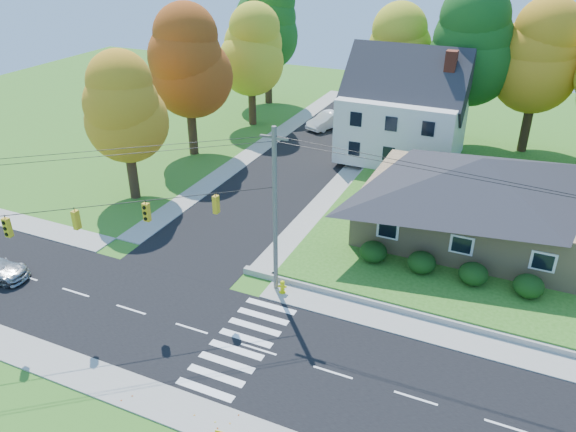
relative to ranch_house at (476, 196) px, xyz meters
name	(u,v)px	position (x,y,z in m)	size (l,w,h in m)	color
ground	(259,350)	(-8.00, -16.00, -3.27)	(120.00, 120.00, 0.00)	#3D7923
road_main	(259,350)	(-8.00, -16.00, -3.26)	(90.00, 8.00, 0.02)	black
road_cross	(309,155)	(-16.00, 10.00, -3.25)	(8.00, 44.00, 0.02)	black
sidewalk_north	(298,296)	(-8.00, -11.00, -3.23)	(90.00, 2.00, 0.08)	#9C9A90
sidewalk_south	(206,420)	(-8.00, -21.00, -3.23)	(90.00, 2.00, 0.08)	#9C9A90
lawn	(551,219)	(5.00, 5.00, -3.02)	(30.00, 30.00, 0.50)	#3D7923
ranch_house	(476,196)	(0.00, 0.00, 0.00)	(14.60, 10.60, 5.40)	tan
colonial_house	(404,112)	(-7.96, 12.00, 1.32)	(10.40, 8.40, 9.60)	silver
hedge_row	(447,268)	(-0.50, -6.20, -2.13)	(10.70, 1.70, 1.27)	#163A10
traffic_infrastructure	(266,249)	(-8.15, -14.65, 1.88)	(38.10, 10.66, 10.00)	#666059
tree_lot_0	(402,54)	(-10.00, 18.00, 5.04)	(6.72, 6.72, 12.51)	#3F2A19
tree_lot_1	(468,46)	(-4.00, 17.00, 6.35)	(7.84, 7.84, 14.60)	#3F2A19
tree_lot_2	(540,58)	(2.00, 18.00, 5.70)	(7.28, 7.28, 13.56)	#3F2A19
tree_west_0	(124,109)	(-25.00, -4.00, 3.89)	(6.16, 6.16, 11.47)	#3F2A19
tree_west_1	(187,62)	(-26.00, 6.00, 5.20)	(7.28, 7.28, 13.56)	#3F2A19
tree_west_2	(251,50)	(-25.00, 16.00, 4.54)	(6.72, 6.72, 12.51)	#3F2A19
tree_west_3	(268,24)	(-27.00, 24.00, 5.85)	(7.84, 7.84, 14.60)	#3F2A19
white_car	(328,120)	(-17.19, 18.04, -2.43)	(1.74, 4.98, 1.64)	silver
fire_hydrant	(282,287)	(-8.95, -11.07, -2.85)	(0.51, 0.39, 0.88)	#DAD706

